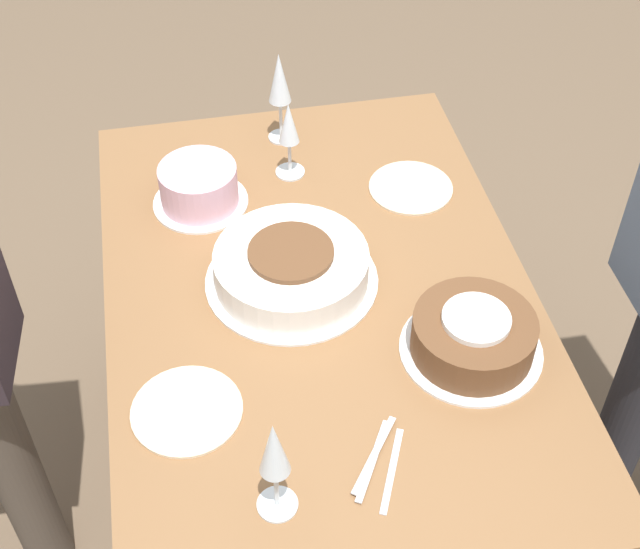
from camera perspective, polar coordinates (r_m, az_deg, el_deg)
ground_plane at (r=2.40m, az=0.00°, el=-13.95°), size 12.00×12.00×0.00m
dining_table at (r=1.89m, az=0.00°, el=-3.93°), size 1.28×0.85×0.77m
cake_center_white at (r=1.78m, az=-1.85°, el=0.44°), size 0.35×0.35×0.09m
cake_front_chocolate at (r=1.68m, az=9.78°, el=-3.90°), size 0.27×0.27×0.10m
cake_back_decorated at (r=1.98m, az=-7.76°, el=5.59°), size 0.21×0.21×0.10m
wine_glass_near at (r=2.09m, az=-2.62°, el=12.23°), size 0.06×0.06×0.23m
wine_glass_far at (r=2.00m, az=-2.01°, el=9.33°), size 0.07×0.07×0.19m
wine_glass_extra at (r=1.37m, az=-2.95°, el=-11.36°), size 0.07×0.07×0.22m
dessert_plate_left at (r=1.61m, az=-8.52°, el=-8.60°), size 0.20×0.20×0.01m
dessert_plate_right at (r=2.04m, az=5.83°, el=5.55°), size 0.19×0.19×0.01m
fork_pile at (r=1.54m, az=3.84°, el=-11.87°), size 0.18×0.12×0.01m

